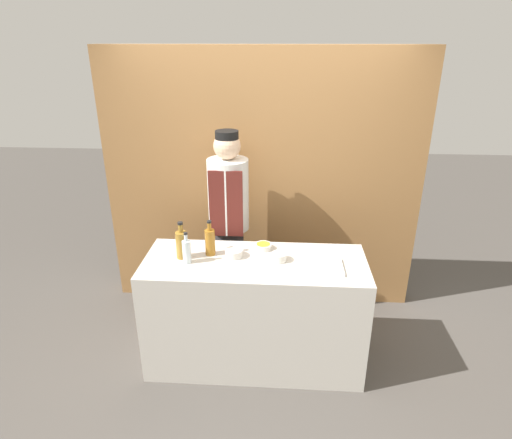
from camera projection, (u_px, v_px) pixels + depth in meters
name	position (u px, v px, depth m)	size (l,w,h in m)	color
ground_plane	(255.00, 357.00, 3.55)	(14.00, 14.00, 0.00)	#4C4742
cabinet_wall	(262.00, 183.00, 3.98)	(2.89, 0.18, 2.40)	olive
counter	(255.00, 312.00, 3.38)	(1.68, 0.66, 0.91)	beige
sauce_bowl_white	(279.00, 257.00, 3.19)	(0.12, 0.12, 0.06)	silver
sauce_bowl_yellow	(263.00, 246.00, 3.37)	(0.13, 0.13, 0.04)	silver
sauce_bowl_orange	(234.00, 253.00, 3.25)	(0.14, 0.14, 0.06)	silver
cutting_board	(319.00, 266.00, 3.10)	(0.34, 0.26, 0.02)	white
bottle_vinegar	(182.00, 244.00, 3.20)	(0.09, 0.09, 0.29)	olive
bottle_clear	(187.00, 251.00, 3.14)	(0.06, 0.06, 0.24)	silver
bottle_amber	(210.00, 241.00, 3.25)	(0.08, 0.08, 0.28)	#9E661E
chef_center	(229.00, 222.00, 3.74)	(0.35, 0.35, 1.76)	#28282D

